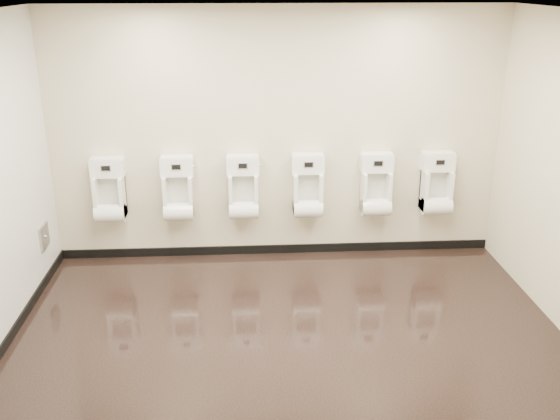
# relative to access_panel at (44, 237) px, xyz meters

# --- Properties ---
(ground) EXTENTS (5.00, 3.50, 0.00)m
(ground) POSITION_rel_access_panel_xyz_m (2.48, -1.20, -0.50)
(ground) COLOR black
(ground) RESTS_ON ground
(ceiling) EXTENTS (5.00, 3.50, 0.00)m
(ceiling) POSITION_rel_access_panel_xyz_m (2.48, -1.20, 2.30)
(ceiling) COLOR silver
(back_wall) EXTENTS (5.00, 0.02, 2.80)m
(back_wall) POSITION_rel_access_panel_xyz_m (2.48, 0.55, 0.90)
(back_wall) COLOR beige
(back_wall) RESTS_ON ground
(front_wall) EXTENTS (5.00, 0.02, 2.80)m
(front_wall) POSITION_rel_access_panel_xyz_m (2.48, -2.95, 0.90)
(front_wall) COLOR beige
(front_wall) RESTS_ON ground
(skirting_back) EXTENTS (5.00, 0.02, 0.10)m
(skirting_back) POSITION_rel_access_panel_xyz_m (2.48, 0.54, -0.45)
(skirting_back) COLOR black
(skirting_back) RESTS_ON ground
(skirting_left) EXTENTS (0.02, 3.50, 0.10)m
(skirting_left) POSITION_rel_access_panel_xyz_m (-0.01, -1.20, -0.45)
(skirting_left) COLOR black
(skirting_left) RESTS_ON ground
(access_panel) EXTENTS (0.04, 0.25, 0.25)m
(access_panel) POSITION_rel_access_panel_xyz_m (0.00, 0.00, 0.00)
(access_panel) COLOR #9E9EA3
(access_panel) RESTS_ON left_wall
(urinal_0) EXTENTS (0.37, 0.28, 0.69)m
(urinal_0) POSITION_rel_access_panel_xyz_m (0.62, 0.43, 0.31)
(urinal_0) COLOR white
(urinal_0) RESTS_ON back_wall
(urinal_1) EXTENTS (0.37, 0.28, 0.69)m
(urinal_1) POSITION_rel_access_panel_xyz_m (1.38, 0.43, 0.31)
(urinal_1) COLOR white
(urinal_1) RESTS_ON back_wall
(urinal_2) EXTENTS (0.37, 0.28, 0.69)m
(urinal_2) POSITION_rel_access_panel_xyz_m (2.10, 0.43, 0.31)
(urinal_2) COLOR white
(urinal_2) RESTS_ON back_wall
(urinal_3) EXTENTS (0.37, 0.28, 0.69)m
(urinal_3) POSITION_rel_access_panel_xyz_m (2.82, 0.43, 0.31)
(urinal_3) COLOR white
(urinal_3) RESTS_ON back_wall
(urinal_4) EXTENTS (0.37, 0.28, 0.69)m
(urinal_4) POSITION_rel_access_panel_xyz_m (3.59, 0.43, 0.31)
(urinal_4) COLOR white
(urinal_4) RESTS_ON back_wall
(urinal_5) EXTENTS (0.37, 0.28, 0.69)m
(urinal_5) POSITION_rel_access_panel_xyz_m (4.29, 0.43, 0.31)
(urinal_5) COLOR white
(urinal_5) RESTS_ON back_wall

